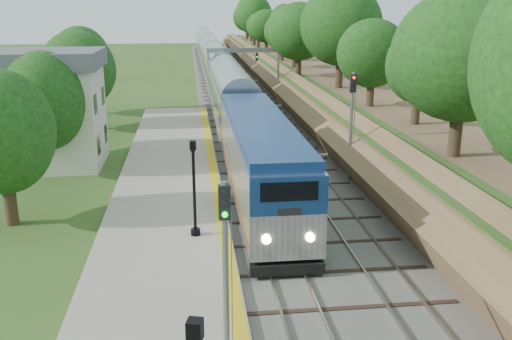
{
  "coord_description": "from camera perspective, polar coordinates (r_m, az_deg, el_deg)",
  "views": [
    {
      "loc": [
        -3.79,
        -10.34,
        11.0
      ],
      "look_at": [
        -0.5,
        17.52,
        2.8
      ],
      "focal_mm": 40.0,
      "sensor_mm": 36.0,
      "label": 1
    }
  ],
  "objects": [
    {
      "name": "embankment",
      "position": [
        72.32,
        4.66,
        9.06
      ],
      "size": [
        10.64,
        170.0,
        11.7
      ],
      "color": "brown",
      "rests_on": "ground"
    },
    {
      "name": "trackbed",
      "position": [
        71.42,
        -2.02,
        7.48
      ],
      "size": [
        9.5,
        170.0,
        0.28
      ],
      "color": "#4C4944",
      "rests_on": "ground"
    },
    {
      "name": "train",
      "position": [
        84.13,
        -4.18,
        10.37
      ],
      "size": [
        3.18,
        127.56,
        4.68
      ],
      "color": "black",
      "rests_on": "trackbed"
    },
    {
      "name": "signal_farside",
      "position": [
        36.01,
        9.54,
        5.38
      ],
      "size": [
        0.38,
        0.3,
        6.88
      ],
      "color": "slate",
      "rests_on": "ground"
    },
    {
      "name": "signal_platform",
      "position": [
        16.67,
        -3.09,
        -8.6
      ],
      "size": [
        0.34,
        0.27,
        5.87
      ],
      "color": "slate",
      "rests_on": "platform"
    },
    {
      "name": "trees_behind_platform",
      "position": [
        32.52,
        -19.74,
        3.86
      ],
      "size": [
        7.82,
        53.32,
        7.21
      ],
      "color": "#332316",
      "rests_on": "ground"
    },
    {
      "name": "platform",
      "position": [
        28.51,
        -9.11,
        -6.21
      ],
      "size": [
        6.4,
        68.0,
        0.38
      ],
      "primitive_type": "cube",
      "color": "gray",
      "rests_on": "ground"
    },
    {
      "name": "yellow_stripe",
      "position": [
        28.44,
        -3.36,
        -5.66
      ],
      "size": [
        0.55,
        68.0,
        0.01
      ],
      "primitive_type": "cube",
      "color": "gold",
      "rests_on": "platform"
    },
    {
      "name": "station_building",
      "position": [
        42.18,
        -20.75,
        5.81
      ],
      "size": [
        8.6,
        6.6,
        8.0
      ],
      "color": "beige",
      "rests_on": "ground"
    },
    {
      "name": "signal_gantry",
      "position": [
        65.92,
        -1.27,
        10.91
      ],
      "size": [
        8.4,
        0.38,
        6.2
      ],
      "color": "slate",
      "rests_on": "ground"
    },
    {
      "name": "lamppost_far",
      "position": [
        26.84,
        -6.19,
        -2.39
      ],
      "size": [
        0.46,
        0.46,
        4.63
      ],
      "color": "black",
      "rests_on": "platform"
    }
  ]
}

